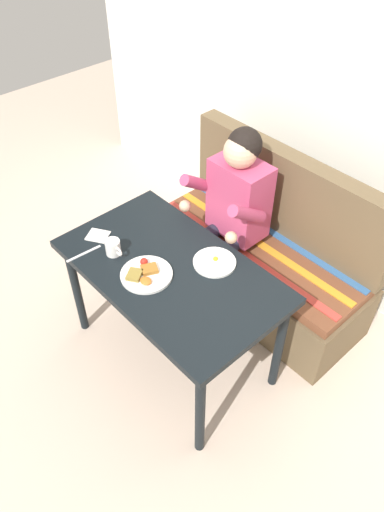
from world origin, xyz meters
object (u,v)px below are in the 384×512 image
Objects in this scene: table at (171,279)px; plate_eggs at (215,262)px; couch at (262,256)px; plate_breakfast at (146,274)px; person at (231,206)px; napkin at (98,236)px; knife at (84,254)px; coffee_mug at (113,247)px.

plate_eggs is (0.13, 0.19, 0.09)m from table.
couch is 5.45× the size of plate_breakfast.
table is 0.61m from person.
napkin reaches higher than knife.
couch reaches higher than napkin.
napkin is (-0.58, -0.32, -0.01)m from plate_eggs.
knife is (-0.39, -1.03, 0.40)m from couch.
table is at bearing -76.01° from person.
person is (-0.15, -0.17, 0.41)m from couch.
napkin is 0.57× the size of knife.
person is 0.48m from plate_eggs.
table is 0.83m from couch.
coffee_mug is at bearing -100.52° from person.
person is at bearing 124.52° from plate_eggs.
couch is at bearing 62.91° from napkin.
knife is (0.07, -0.14, -0.00)m from napkin.
couch is at bearing 49.97° from person.
table is 5.37× the size of plate_eggs.
person is 5.43× the size of plate_eggs.
plate_eggs is at bearing 28.98° from napkin.
plate_breakfast is at bearing 0.78° from napkin.
coffee_mug reaches higher than table.
coffee_mug is (-0.28, -0.91, 0.45)m from couch.
person reaches higher than table.
plate_eggs is at bearing -77.53° from couch.
couch is 1.17m from knife.
person is at bearing 78.57° from knife.
plate_breakfast is (-0.04, -0.89, 0.41)m from couch.
plate_eggs is (0.17, 0.32, -0.00)m from plate_breakfast.
person is at bearing -130.03° from couch.
coffee_mug reaches higher than plate_breakfast.
coffee_mug is 1.04× the size of napkin.
couch is 12.66× the size of napkin.
table is 10.17× the size of coffee_mug.
knife is at bearing -145.30° from table.
person is 10.27× the size of coffee_mug.
knife is at bearing -138.15° from plate_eggs.
knife is (-0.24, -0.86, -0.01)m from person.
coffee_mug is at bearing -152.38° from table.
knife is at bearing -130.91° from coffee_mug.
napkin reaches higher than table.
table is 10.55× the size of napkin.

